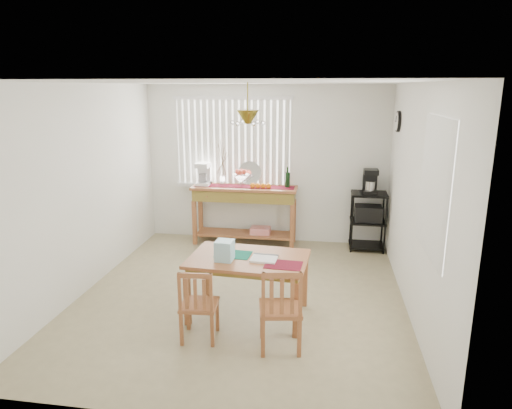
% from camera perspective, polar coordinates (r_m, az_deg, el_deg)
% --- Properties ---
extents(ground, '(4.00, 4.50, 0.01)m').
position_cam_1_polar(ground, '(5.87, -1.83, -11.33)').
color(ground, tan).
extents(room_shell, '(4.20, 4.70, 2.70)m').
position_cam_1_polar(room_shell, '(5.37, -1.91, 5.27)').
color(room_shell, white).
rests_on(room_shell, ground).
extents(sideboard, '(1.73, 0.49, 0.97)m').
position_cam_1_polar(sideboard, '(7.52, -1.37, 0.45)').
color(sideboard, '#A46137').
rests_on(sideboard, ground).
extents(sideboard_items, '(1.64, 0.41, 0.74)m').
position_cam_1_polar(sideboard_items, '(7.50, -3.46, 3.45)').
color(sideboard_items, maroon).
rests_on(sideboard_items, sideboard).
extents(wire_cart, '(0.55, 0.44, 0.93)m').
position_cam_1_polar(wire_cart, '(7.48, 13.82, -1.37)').
color(wire_cart, black).
rests_on(wire_cart, ground).
extents(cart_items, '(0.22, 0.26, 0.38)m').
position_cam_1_polar(cart_items, '(7.37, 14.07, 2.77)').
color(cart_items, black).
rests_on(cart_items, wire_cart).
extents(dining_table, '(1.37, 0.93, 0.70)m').
position_cam_1_polar(dining_table, '(5.16, -0.96, -7.45)').
color(dining_table, '#A46137').
rests_on(dining_table, ground).
extents(table_items, '(1.01, 0.54, 0.22)m').
position_cam_1_polar(table_items, '(5.03, -2.69, -6.05)').
color(table_items, '#136F57').
rests_on(table_items, dining_table).
extents(chair_left, '(0.39, 0.39, 0.80)m').
position_cam_1_polar(chair_left, '(4.80, -7.19, -12.37)').
color(chair_left, '#A46137').
rests_on(chair_left, ground).
extents(chair_right, '(0.47, 0.47, 0.89)m').
position_cam_1_polar(chair_right, '(4.59, 3.09, -12.95)').
color(chair_right, '#A46137').
rests_on(chair_right, ground).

